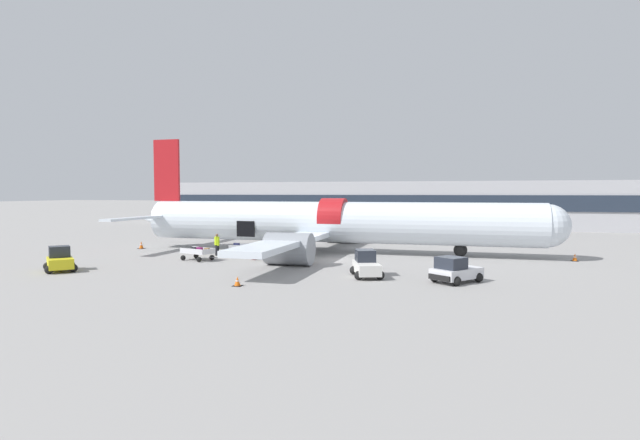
# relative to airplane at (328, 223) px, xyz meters

# --- Properties ---
(ground_plane) EXTENTS (500.00, 500.00, 0.00)m
(ground_plane) POSITION_rel_airplane_xyz_m (1.20, -5.13, -2.58)
(ground_plane) COLOR gray
(terminal_strip) EXTENTS (79.81, 11.44, 6.93)m
(terminal_strip) POSITION_rel_airplane_xyz_m (1.20, 36.68, 0.89)
(terminal_strip) COLOR #B2B2B7
(terminal_strip) RESTS_ON ground_plane
(airplane) EXTENTS (38.60, 32.90, 10.41)m
(airplane) POSITION_rel_airplane_xyz_m (0.00, 0.00, 0.00)
(airplane) COLOR silver
(airplane) RESTS_ON ground_plane
(baggage_tug_lead) EXTENTS (2.89, 2.82, 1.67)m
(baggage_tug_lead) POSITION_rel_airplane_xyz_m (-14.68, -15.25, -1.88)
(baggage_tug_lead) COLOR yellow
(baggage_tug_lead) RESTS_ON ground_plane
(baggage_tug_mid) EXTENTS (3.17, 3.45, 1.54)m
(baggage_tug_mid) POSITION_rel_airplane_xyz_m (11.05, -12.29, -1.91)
(baggage_tug_mid) COLOR silver
(baggage_tug_mid) RESTS_ON ground_plane
(baggage_tug_rear) EXTENTS (2.50, 3.40, 1.67)m
(baggage_tug_rear) POSITION_rel_airplane_xyz_m (5.64, -11.76, -1.87)
(baggage_tug_rear) COLOR silver
(baggage_tug_rear) RESTS_ON ground_plane
(baggage_cart_loading) EXTENTS (4.06, 2.16, 1.06)m
(baggage_cart_loading) POSITION_rel_airplane_xyz_m (-5.70, -4.33, -2.09)
(baggage_cart_loading) COLOR #B7BABF
(baggage_cart_loading) RESTS_ON ground_plane
(baggage_cart_queued) EXTENTS (3.51, 2.22, 1.02)m
(baggage_cart_queued) POSITION_rel_airplane_xyz_m (-8.41, -7.86, -2.07)
(baggage_cart_queued) COLOR silver
(baggage_cart_queued) RESTS_ON ground_plane
(ground_crew_loader_a) EXTENTS (0.41, 0.54, 1.55)m
(ground_crew_loader_a) POSITION_rel_airplane_xyz_m (-3.48, -6.24, -1.77)
(ground_crew_loader_a) COLOR black
(ground_crew_loader_a) RESTS_ON ground_plane
(ground_crew_loader_b) EXTENTS (0.58, 0.58, 1.83)m
(ground_crew_loader_b) POSITION_rel_airplane_xyz_m (-8.41, -4.80, -1.62)
(ground_crew_loader_b) COLOR black
(ground_crew_loader_b) RESTS_ON ground_plane
(ground_crew_driver) EXTENTS (0.61, 0.53, 1.79)m
(ground_crew_driver) POSITION_rel_airplane_xyz_m (-2.51, -3.81, -1.64)
(ground_crew_driver) COLOR #1E2338
(ground_crew_driver) RESTS_ON ground_plane
(ground_crew_supervisor) EXTENTS (0.42, 0.58, 1.68)m
(ground_crew_supervisor) POSITION_rel_airplane_xyz_m (-8.89, -3.95, -1.70)
(ground_crew_supervisor) COLOR #2D2D33
(ground_crew_supervisor) RESTS_ON ground_plane
(suitcase_on_tarmac_upright) EXTENTS (0.48, 0.42, 0.77)m
(suitcase_on_tarmac_upright) POSITION_rel_airplane_xyz_m (-4.32, -6.43, -2.25)
(suitcase_on_tarmac_upright) COLOR #4C1E1E
(suitcase_on_tarmac_upright) RESTS_ON ground_plane
(safety_cone_nose) EXTENTS (0.52, 0.52, 0.59)m
(safety_cone_nose) POSITION_rel_airplane_xyz_m (19.84, -0.33, -2.31)
(safety_cone_nose) COLOR black
(safety_cone_nose) RESTS_ON ground_plane
(safety_cone_engine_left) EXTENTS (0.51, 0.51, 0.56)m
(safety_cone_engine_left) POSITION_rel_airplane_xyz_m (-0.80, -16.91, -2.32)
(safety_cone_engine_left) COLOR black
(safety_cone_engine_left) RESTS_ON ground_plane
(safety_cone_wingtip) EXTENTS (0.55, 0.55, 0.66)m
(safety_cone_wingtip) POSITION_rel_airplane_xyz_m (0.37, -7.39, -2.27)
(safety_cone_wingtip) COLOR black
(safety_cone_wingtip) RESTS_ON ground_plane
(safety_cone_tail) EXTENTS (0.56, 0.56, 0.69)m
(safety_cone_tail) POSITION_rel_airplane_xyz_m (-17.69, -2.19, -2.26)
(safety_cone_tail) COLOR black
(safety_cone_tail) RESTS_ON ground_plane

